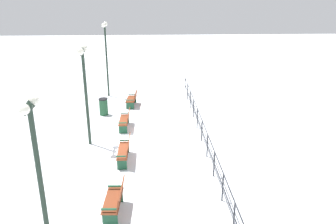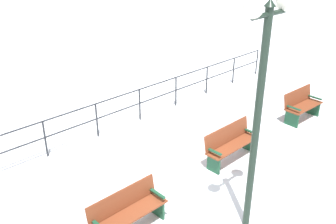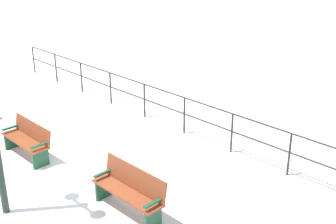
# 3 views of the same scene
# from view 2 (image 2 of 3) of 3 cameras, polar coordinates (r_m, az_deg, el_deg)

# --- Properties ---
(ground_plane) EXTENTS (80.00, 80.00, 0.00)m
(ground_plane) POSITION_cam_2_polar(r_m,az_deg,el_deg) (8.77, 3.04, -11.85)
(ground_plane) COLOR white
(ground_plane) RESTS_ON ground
(bench_second) EXTENTS (0.51, 1.59, 0.85)m
(bench_second) POSITION_cam_2_polar(r_m,az_deg,el_deg) (7.54, -6.15, -14.73)
(bench_second) COLOR brown
(bench_second) RESTS_ON ground
(bench_third) EXTENTS (0.49, 1.69, 0.92)m
(bench_third) POSITION_cam_2_polar(r_m,az_deg,el_deg) (9.75, 9.47, -4.63)
(bench_third) COLOR brown
(bench_third) RESTS_ON ground
(bench_fourth) EXTENTS (0.63, 1.46, 0.96)m
(bench_fourth) POSITION_cam_2_polar(r_m,az_deg,el_deg) (12.47, 19.58, 1.03)
(bench_fourth) COLOR brown
(bench_fourth) RESTS_ON ground
(lamppost_middle) EXTENTS (0.31, 1.20, 4.46)m
(lamppost_middle) POSITION_cam_2_polar(r_m,az_deg,el_deg) (6.48, 14.06, 5.24)
(lamppost_middle) COLOR #1E2D23
(lamppost_middle) RESTS_ON ground
(waterfront_railing) EXTENTS (0.05, 15.94, 1.04)m
(waterfront_railing) POSITION_cam_2_polar(r_m,az_deg,el_deg) (10.83, -10.81, -0.40)
(waterfront_railing) COLOR #26282D
(waterfront_railing) RESTS_ON ground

